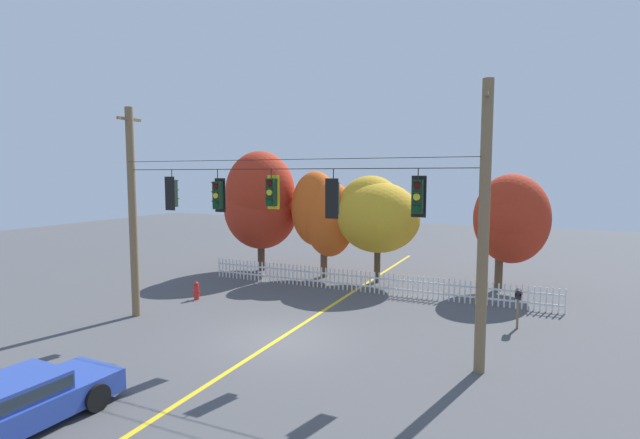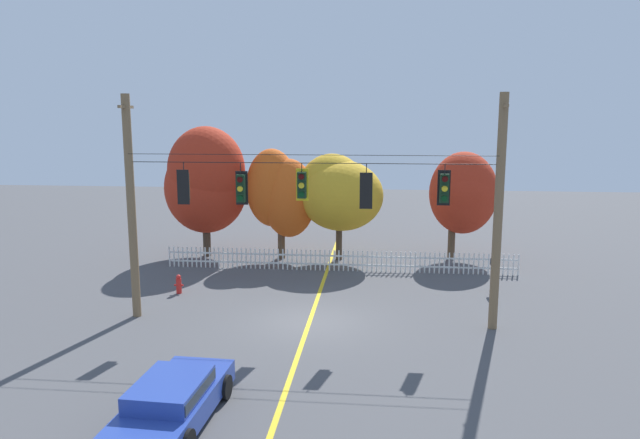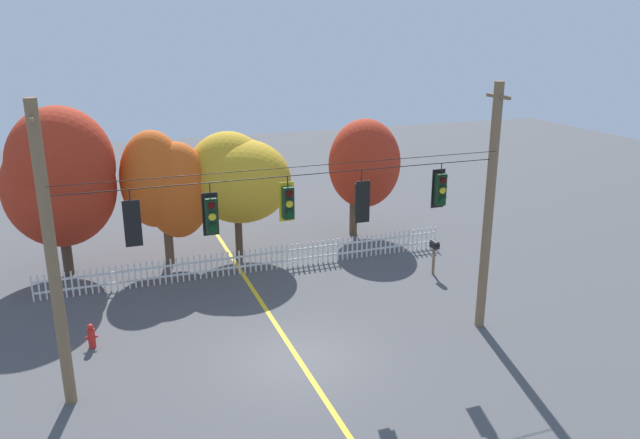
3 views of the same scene
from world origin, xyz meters
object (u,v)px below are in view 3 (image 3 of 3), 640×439
traffic_signal_eastbound_side (211,215)px  autumn_maple_far_west (365,164)px  traffic_signal_northbound_primary (440,189)px  traffic_signal_southbound_primary (288,203)px  autumn_oak_far_east (237,177)px  traffic_signal_westbound_side (132,222)px  autumn_maple_mid (166,185)px  autumn_maple_near_fence (62,177)px  roadside_mailbox (434,247)px  traffic_signal_northbound_secondary (361,201)px  fire_hydrant (91,336)px

traffic_signal_eastbound_side → autumn_maple_far_west: (9.05, 10.07, -1.32)m
traffic_signal_northbound_primary → traffic_signal_southbound_primary: bearing=-180.0°
autumn_oak_far_east → autumn_maple_far_west: size_ratio=0.98×
traffic_signal_westbound_side → autumn_maple_far_west: size_ratio=0.27×
traffic_signal_eastbound_side → autumn_maple_mid: bearing=91.1°
autumn_maple_near_fence → traffic_signal_eastbound_side: bearing=-67.1°
roadside_mailbox → traffic_signal_southbound_primary: bearing=-149.1°
traffic_signal_westbound_side → autumn_maple_near_fence: 9.72m
traffic_signal_eastbound_side → traffic_signal_northbound_secondary: size_ratio=0.97×
autumn_oak_far_east → autumn_maple_mid: bearing=179.3°
traffic_signal_northbound_primary → autumn_maple_mid: (-7.14, 9.22, -1.44)m
autumn_oak_far_east → roadside_mailbox: size_ratio=3.81×
traffic_signal_northbound_secondary → autumn_maple_near_fence: autumn_maple_near_fence is taller
autumn_maple_near_fence → roadside_mailbox: size_ratio=4.76×
traffic_signal_southbound_primary → traffic_signal_northbound_primary: bearing=0.0°
traffic_signal_eastbound_side → autumn_maple_mid: autumn_maple_mid is taller
traffic_signal_eastbound_side → autumn_maple_near_fence: size_ratio=0.22×
autumn_maple_far_west → roadside_mailbox: (0.56, -5.60, -2.29)m
traffic_signal_eastbound_side → traffic_signal_northbound_primary: 6.96m
traffic_signal_eastbound_side → traffic_signal_southbound_primary: same height
roadside_mailbox → traffic_signal_westbound_side: bearing=-158.9°
traffic_signal_northbound_primary → autumn_maple_mid: size_ratio=0.25×
traffic_signal_northbound_secondary → autumn_maple_near_fence: bearing=131.4°
traffic_signal_northbound_primary → autumn_maple_near_fence: (-10.97, 9.46, -0.83)m
autumn_oak_far_east → fire_hydrant: autumn_oak_far_east is taller
traffic_signal_northbound_secondary → autumn_oak_far_east: (-1.60, 9.21, -1.25)m
autumn_maple_near_fence → autumn_maple_far_west: size_ratio=1.23×
traffic_signal_northbound_secondary → autumn_maple_mid: bearing=116.1°
traffic_signal_eastbound_side → autumn_maple_near_fence: bearing=112.9°
traffic_signal_westbound_side → traffic_signal_eastbound_side: bearing=0.5°
fire_hydrant → roadside_mailbox: 13.15m
roadside_mailbox → traffic_signal_eastbound_side: bearing=-155.0°
traffic_signal_eastbound_side → autumn_maple_near_fence: autumn_maple_near_fence is taller
traffic_signal_northbound_primary → traffic_signal_northbound_secondary: bearing=-179.6°
traffic_signal_northbound_secondary → traffic_signal_northbound_primary: 2.62m
fire_hydrant → roadside_mailbox: roadside_mailbox is taller
autumn_maple_mid → fire_hydrant: bearing=-117.1°
roadside_mailbox → traffic_signal_northbound_primary: bearing=-120.6°
autumn_oak_far_east → autumn_maple_far_west: autumn_maple_far_west is taller
traffic_signal_southbound_primary → autumn_maple_mid: 9.63m
autumn_maple_near_fence → roadside_mailbox: (13.61, -4.99, -2.88)m
traffic_signal_southbound_primary → autumn_maple_near_fence: 11.31m
traffic_signal_westbound_side → autumn_maple_far_west: 15.04m
traffic_signal_northbound_primary → fire_hydrant: size_ratio=1.77×
traffic_signal_southbound_primary → fire_hydrant: (-5.56, 2.89, -4.53)m
traffic_signal_eastbound_side → traffic_signal_northbound_secondary: 4.35m
traffic_signal_westbound_side → autumn_maple_far_west: (11.07, 10.08, -1.36)m
traffic_signal_southbound_primary → fire_hydrant: traffic_signal_southbound_primary is taller
traffic_signal_westbound_side → traffic_signal_southbound_primary: same height
traffic_signal_northbound_primary → autumn_maple_mid: 11.75m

